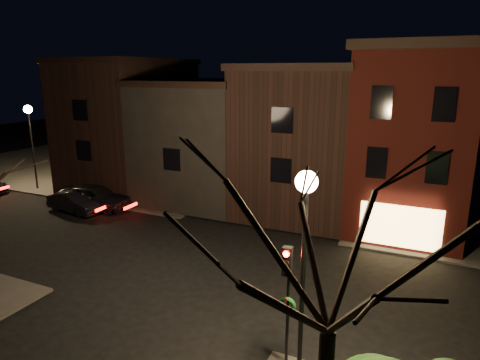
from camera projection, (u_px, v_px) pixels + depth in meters
name	position (u px, v px, depth m)	size (l,w,h in m)	color
ground	(212.00, 266.00, 20.64)	(120.00, 120.00, 0.00)	black
sidewalk_far_left	(137.00, 157.00, 46.32)	(30.00, 30.00, 0.12)	#2D2B28
corner_building	(413.00, 138.00, 24.38)	(6.50, 8.50, 10.50)	#3D0E0B
row_building_a	(307.00, 138.00, 28.06)	(7.30, 10.30, 9.40)	black
row_building_b	(210.00, 138.00, 31.13)	(7.80, 10.30, 8.40)	black
row_building_c	(130.00, 123.00, 33.88)	(7.30, 10.30, 9.90)	black
street_lamp_near	(305.00, 222.00, 11.56)	(0.60, 0.60, 6.48)	black
street_lamp_far	(30.00, 124.00, 32.50)	(0.60, 0.60, 6.48)	black
traffic_signal	(287.00, 288.00, 12.82)	(0.58, 0.38, 4.05)	black
bare_tree_right	(334.00, 224.00, 8.59)	(6.40, 6.40, 8.50)	black
parked_car_a	(95.00, 197.00, 28.88)	(2.02, 5.02, 1.71)	black
parked_car_b	(75.00, 202.00, 28.28)	(1.44, 4.12, 1.36)	black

